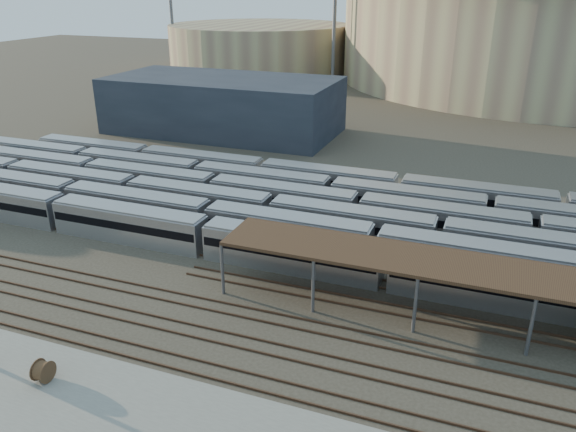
# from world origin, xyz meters

# --- Properties ---
(ground) EXTENTS (420.00, 420.00, 0.00)m
(ground) POSITION_xyz_m (0.00, 0.00, 0.00)
(ground) COLOR #383026
(ground) RESTS_ON ground
(apron) EXTENTS (50.00, 9.00, 0.20)m
(apron) POSITION_xyz_m (-5.00, -15.00, 0.10)
(apron) COLOR gray
(apron) RESTS_ON ground
(subway_trains) EXTENTS (127.01, 23.90, 3.60)m
(subway_trains) POSITION_xyz_m (-0.52, 18.50, 1.80)
(subway_trains) COLOR silver
(subway_trains) RESTS_ON ground
(empty_tracks) EXTENTS (170.00, 9.62, 0.18)m
(empty_tracks) POSITION_xyz_m (0.00, -5.00, 0.09)
(empty_tracks) COLOR #4C3323
(empty_tracks) RESTS_ON ground
(stadium) EXTENTS (124.00, 124.00, 32.50)m
(stadium) POSITION_xyz_m (25.00, 140.00, 16.47)
(stadium) COLOR tan
(stadium) RESTS_ON ground
(secondary_arena) EXTENTS (56.00, 56.00, 14.00)m
(secondary_arena) POSITION_xyz_m (-60.00, 130.00, 7.00)
(secondary_arena) COLOR tan
(secondary_arena) RESTS_ON ground
(service_building) EXTENTS (42.00, 20.00, 10.00)m
(service_building) POSITION_xyz_m (-35.00, 55.00, 5.00)
(service_building) COLOR #1E232D
(service_building) RESTS_ON ground
(floodlight_0) EXTENTS (4.00, 1.00, 38.40)m
(floodlight_0) POSITION_xyz_m (-30.00, 110.00, 20.65)
(floodlight_0) COLOR #5D5D62
(floodlight_0) RESTS_ON ground
(floodlight_1) EXTENTS (4.00, 1.00, 38.40)m
(floodlight_1) POSITION_xyz_m (-85.00, 120.00, 20.65)
(floodlight_1) COLOR #5D5D62
(floodlight_1) RESTS_ON ground
(floodlight_3) EXTENTS (4.00, 1.00, 38.40)m
(floodlight_3) POSITION_xyz_m (-10.00, 160.00, 20.65)
(floodlight_3) COLOR #5D5D62
(floodlight_3) RESTS_ON ground
(cable_reel_east) EXTENTS (0.94, 1.63, 1.61)m
(cable_reel_east) POSITION_xyz_m (-14.27, -14.25, 1.01)
(cable_reel_east) COLOR brown
(cable_reel_east) RESTS_ON apron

